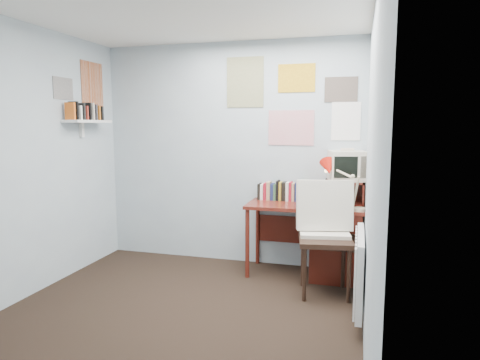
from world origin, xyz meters
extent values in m
plane|color=black|center=(0.00, 0.00, 0.00)|extent=(3.50, 3.50, 0.00)
cube|color=#AEC2C7|center=(0.00, 1.75, 1.25)|extent=(3.00, 0.02, 2.50)
cube|color=#AEC2C7|center=(-1.50, 0.00, 1.25)|extent=(0.02, 3.50, 2.50)
cube|color=#AEC2C7|center=(1.50, 0.00, 1.25)|extent=(0.02, 3.50, 2.50)
cube|color=#5E1F15|center=(0.90, 1.48, 0.74)|extent=(1.20, 0.55, 0.03)
cube|color=#5E1F15|center=(1.23, 1.48, 0.36)|extent=(0.50, 0.50, 0.72)
cylinder|color=#5E1F15|center=(0.34, 1.24, 0.36)|extent=(0.04, 0.04, 0.72)
cylinder|color=#5E1F15|center=(0.34, 1.71, 0.36)|extent=(0.04, 0.04, 0.72)
cube|color=#5E1F15|center=(0.65, 1.73, 0.42)|extent=(0.64, 0.02, 0.30)
cube|color=black|center=(1.15, 1.01, 0.52)|extent=(0.61, 0.59, 1.03)
cube|color=red|center=(1.44, 1.27, 0.98)|extent=(0.36, 0.33, 0.44)
cube|color=#5E1F15|center=(1.29, 1.59, 0.89)|extent=(0.40, 0.30, 0.25)
cube|color=beige|center=(1.31, 1.61, 1.18)|extent=(0.42, 0.40, 0.34)
cube|color=#5E1F15|center=(0.66, 1.66, 0.87)|extent=(0.60, 0.14, 0.22)
cube|color=white|center=(1.46, 0.55, 0.42)|extent=(0.09, 0.80, 0.60)
cube|color=white|center=(-1.40, 1.10, 1.62)|extent=(0.20, 0.62, 0.24)
cube|color=white|center=(0.70, 1.74, 1.85)|extent=(1.20, 0.01, 0.90)
cube|color=white|center=(-1.49, 1.10, 2.00)|extent=(0.01, 0.70, 0.60)
camera|label=1|loc=(1.42, -2.93, 1.59)|focal=32.00mm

